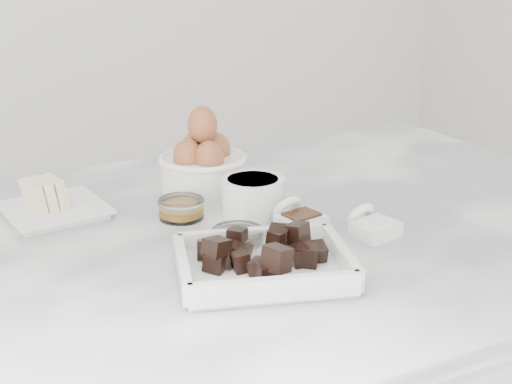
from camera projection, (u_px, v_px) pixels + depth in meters
marble_slab at (253, 239)px, 1.05m from camera, size 1.20×0.80×0.04m
chocolate_dish at (263, 259)px, 0.87m from camera, size 0.25×0.22×0.06m
butter_plate at (52, 203)px, 1.07m from camera, size 0.16×0.16×0.06m
sugar_ramekin at (253, 195)px, 1.07m from camera, size 0.10×0.10×0.06m
egg_bowl at (203, 163)px, 1.18m from camera, size 0.15×0.15×0.14m
honey_bowl at (181, 208)px, 1.06m from camera, size 0.07×0.07×0.03m
zest_bowl at (238, 239)px, 0.95m from camera, size 0.07×0.07×0.03m
vanilla_spoon at (298, 219)px, 1.02m from camera, size 0.07×0.08×0.05m
salt_spoon at (372, 225)px, 1.00m from camera, size 0.07×0.08×0.05m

